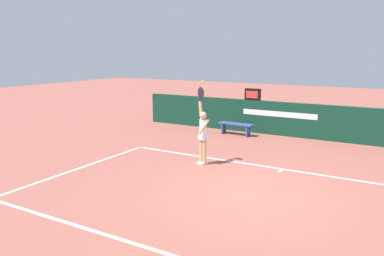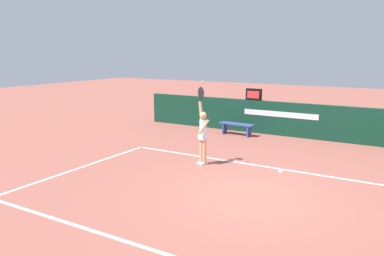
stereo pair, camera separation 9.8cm
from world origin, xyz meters
TOP-DOWN VIEW (x-y plane):
  - ground_plane at (0.00, 0.00)m, footprint 60.00×60.00m
  - court_lines at (0.00, -0.46)m, footprint 10.28×5.64m
  - back_wall at (-0.00, 6.68)m, footprint 15.27×0.19m
  - speed_display at (-2.66, 6.67)m, footprint 0.65×0.17m
  - tennis_player at (-2.22, 1.60)m, footprint 0.44×0.43m
  - tennis_ball at (-2.09, 1.33)m, footprint 0.07×0.07m
  - courtside_bench_near at (-3.02, 5.84)m, footprint 1.45×0.44m

SIDE VIEW (x-z plane):
  - ground_plane at x=0.00m, z-range 0.00..0.00m
  - court_lines at x=0.00m, z-range 0.00..0.00m
  - courtside_bench_near at x=-3.02m, z-range 0.12..0.60m
  - back_wall at x=0.00m, z-range 0.00..1.34m
  - tennis_player at x=-2.22m, z-range -0.21..2.09m
  - speed_display at x=-2.66m, z-range 1.34..1.81m
  - tennis_ball at x=-2.09m, z-range 2.44..2.50m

